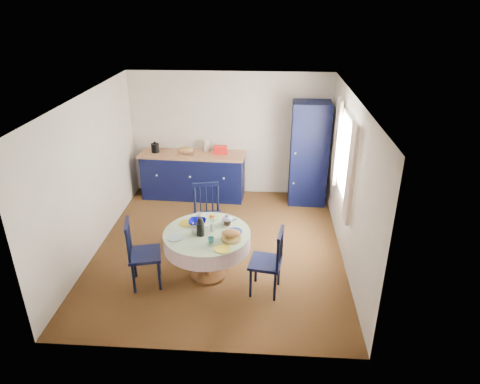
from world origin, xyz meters
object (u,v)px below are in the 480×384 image
at_px(chair_far, 207,215).
at_px(mug_b, 211,240).
at_px(mug_c, 227,223).
at_px(pantry_cabinet, 309,154).
at_px(mug_a, 196,230).
at_px(chair_right, 269,261).
at_px(cobalt_bowl, 197,222).
at_px(dining_table, 208,240).
at_px(mug_d, 199,216).
at_px(kitchen_counter, 193,174).
at_px(chair_left, 142,253).

height_order(chair_far, mug_b, chair_far).
bearing_deg(mug_c, pantry_cabinet, 60.48).
height_order(chair_far, mug_a, chair_far).
bearing_deg(chair_right, mug_c, -119.72).
bearing_deg(mug_b, pantry_cabinet, 61.97).
bearing_deg(cobalt_bowl, mug_a, -85.99).
relative_size(dining_table, mug_a, 9.79).
bearing_deg(mug_c, mug_b, -109.99).
relative_size(chair_right, mug_c, 9.03).
height_order(mug_d, cobalt_bowl, mug_d).
height_order(kitchen_counter, mug_a, kitchen_counter).
bearing_deg(mug_c, mug_a, -150.10).
bearing_deg(pantry_cabinet, cobalt_bowl, -126.22).
xyz_separation_m(chair_right, mug_d, (-1.06, 0.69, 0.30)).
distance_m(mug_d, cobalt_bowl, 0.17).
xyz_separation_m(chair_left, mug_b, (1.00, -0.03, 0.27)).
bearing_deg(chair_left, mug_b, -106.05).
relative_size(kitchen_counter, dining_table, 1.71).
relative_size(mug_a, mug_b, 1.40).
relative_size(pantry_cabinet, dining_table, 1.63).
height_order(chair_right, mug_a, chair_right).
bearing_deg(mug_d, mug_c, -22.74).
bearing_deg(mug_a, chair_far, 88.31).
relative_size(dining_table, mug_c, 11.31).
distance_m(kitchen_counter, chair_left, 2.98).
height_order(kitchen_counter, mug_c, kitchen_counter).
height_order(chair_left, mug_c, chair_left).
xyz_separation_m(pantry_cabinet, chair_far, (-1.76, -1.70, -0.49)).
bearing_deg(dining_table, pantry_cabinet, 58.28).
distance_m(pantry_cabinet, mug_d, 2.87).
relative_size(mug_c, mug_d, 1.11).
distance_m(kitchen_counter, pantry_cabinet, 2.36).
bearing_deg(mug_a, kitchen_counter, 100.35).
bearing_deg(mug_d, chair_far, 85.34).
distance_m(chair_left, mug_a, 0.83).
relative_size(pantry_cabinet, cobalt_bowl, 7.99).
bearing_deg(pantry_cabinet, mug_d, -128.20).
xyz_separation_m(pantry_cabinet, mug_a, (-1.79, -2.65, -0.21)).
xyz_separation_m(mug_c, cobalt_bowl, (-0.44, 0.01, -0.01)).
bearing_deg(chair_left, mug_a, -88.80).
relative_size(mug_a, mug_d, 1.28).
relative_size(kitchen_counter, chair_right, 2.14).
xyz_separation_m(pantry_cabinet, mug_d, (-1.80, -2.23, -0.22)).
bearing_deg(pantry_cabinet, mug_b, -117.22).
bearing_deg(chair_far, mug_c, -72.59).
xyz_separation_m(kitchen_counter, mug_a, (0.50, -2.77, 0.32)).
relative_size(kitchen_counter, mug_d, 21.36).
bearing_deg(mug_b, mug_c, 70.01).
xyz_separation_m(dining_table, cobalt_bowl, (-0.18, 0.23, 0.15)).
height_order(kitchen_counter, mug_d, kitchen_counter).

